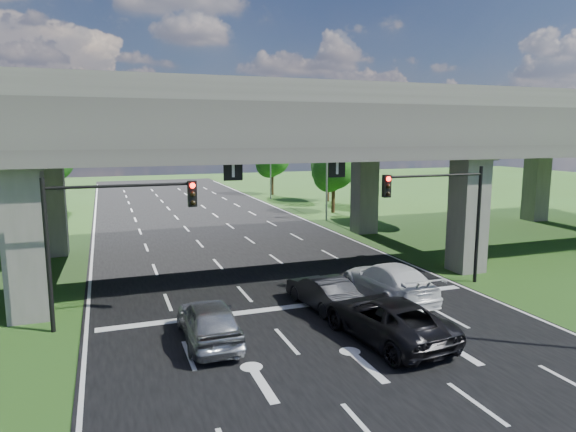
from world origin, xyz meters
TOP-DOWN VIEW (x-y plane):
  - ground at (0.00, 0.00)m, footprint 160.00×160.00m
  - road at (0.00, 10.00)m, footprint 18.00×120.00m
  - overpass at (0.00, 12.00)m, footprint 80.00×15.00m
  - signal_right at (7.82, 3.94)m, footprint 5.76×0.54m
  - signal_left at (-7.82, 3.94)m, footprint 5.76×0.54m
  - streetlight_far at (10.10, 24.00)m, footprint 3.38×0.25m
  - streetlight_beyond at (10.10, 40.00)m, footprint 3.38×0.25m
  - tree_left_near at (-13.95, 26.00)m, footprint 4.50×4.50m
  - tree_left_far at (-12.95, 42.00)m, footprint 4.80×4.80m
  - tree_right_near at (13.05, 28.00)m, footprint 4.20×4.20m
  - tree_right_mid at (16.05, 36.00)m, footprint 3.91×3.90m
  - tree_right_far at (12.05, 44.00)m, footprint 4.50×4.50m
  - car_silver at (-4.49, 0.92)m, footprint 1.97×4.80m
  - car_dark at (0.95, 3.00)m, footprint 2.01×4.50m
  - car_white at (4.26, 3.00)m, footprint 2.48×5.88m
  - car_trailing at (1.76, -1.11)m, footprint 3.27×6.03m

SIDE VIEW (x-z plane):
  - ground at x=0.00m, z-range 0.00..0.00m
  - road at x=0.00m, z-range 0.00..0.03m
  - car_dark at x=0.95m, z-range 0.03..1.47m
  - car_trailing at x=1.76m, z-range 0.03..1.63m
  - car_silver at x=-4.49m, z-range 0.03..1.66m
  - car_white at x=4.26m, z-range 0.03..1.72m
  - tree_right_mid at x=16.05m, z-range 0.79..7.55m
  - signal_right at x=7.82m, z-range 1.19..7.19m
  - signal_left at x=-7.82m, z-range 1.19..7.19m
  - tree_right_near at x=13.05m, z-range 0.86..8.14m
  - tree_left_near at x=-13.95m, z-range 0.92..8.72m
  - tree_right_far at x=12.05m, z-range 0.92..8.72m
  - tree_left_far at x=-12.95m, z-range 0.98..9.30m
  - streetlight_far at x=10.10m, z-range 0.85..10.85m
  - streetlight_beyond at x=10.10m, z-range 0.85..10.85m
  - overpass at x=0.00m, z-range 2.92..12.92m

